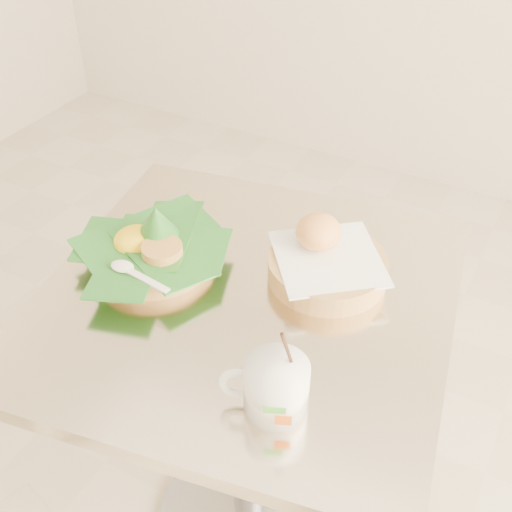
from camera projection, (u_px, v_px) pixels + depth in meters
The scene contains 5 objects.
floor at pixel (175, 499), 1.62m from camera, with size 3.60×3.60×0.00m, color beige.
cafe_table at pixel (247, 378), 1.25m from camera, with size 0.81×0.81×0.75m.
rice_basket at pixel (152, 246), 1.16m from camera, with size 0.27×0.27×0.14m.
bread_basket at pixel (326, 262), 1.13m from camera, with size 0.25×0.25×0.11m.
coffee_mug at pixel (274, 385), 0.90m from camera, with size 0.12×0.10×0.16m.
Camera 1 is at (0.60, -0.68, 1.50)m, focal length 45.00 mm.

